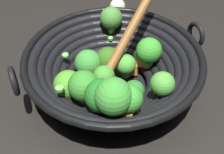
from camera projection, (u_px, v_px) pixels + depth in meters
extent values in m
plane|color=black|center=(113.00, 88.00, 0.60)|extent=(4.00, 4.00, 0.00)
cylinder|color=black|center=(113.00, 87.00, 0.60)|extent=(0.14, 0.14, 0.01)
torus|color=black|center=(113.00, 82.00, 0.59)|extent=(0.18, 0.18, 0.02)
torus|color=black|center=(113.00, 78.00, 0.58)|extent=(0.21, 0.21, 0.02)
torus|color=black|center=(113.00, 75.00, 0.57)|extent=(0.23, 0.23, 0.02)
torus|color=black|center=(113.00, 71.00, 0.56)|extent=(0.26, 0.26, 0.02)
torus|color=black|center=(113.00, 67.00, 0.56)|extent=(0.28, 0.28, 0.02)
torus|color=black|center=(113.00, 63.00, 0.55)|extent=(0.31, 0.31, 0.02)
torus|color=black|center=(113.00, 60.00, 0.54)|extent=(0.33, 0.33, 0.02)
torus|color=black|center=(113.00, 55.00, 0.54)|extent=(0.35, 0.35, 0.01)
torus|color=black|center=(196.00, 34.00, 0.59)|extent=(0.04, 0.05, 0.05)
torus|color=black|center=(14.00, 81.00, 0.49)|extent=(0.04, 0.05, 0.05)
cylinder|color=#6E9D4B|center=(102.00, 109.00, 0.47)|extent=(0.03, 0.03, 0.02)
sphere|color=#217324|center=(101.00, 96.00, 0.44)|extent=(0.05, 0.05, 0.05)
cylinder|color=#63994B|center=(161.00, 93.00, 0.51)|extent=(0.02, 0.02, 0.02)
sphere|color=#4D9F38|center=(162.00, 84.00, 0.49)|extent=(0.04, 0.04, 0.04)
cylinder|color=#72B85E|center=(92.00, 72.00, 0.60)|extent=(0.02, 0.02, 0.02)
sphere|color=#58A833|center=(91.00, 62.00, 0.58)|extent=(0.04, 0.04, 0.04)
cylinder|color=#6FAB4B|center=(70.00, 96.00, 0.53)|extent=(0.03, 0.03, 0.02)
sphere|color=#4C9B2B|center=(68.00, 85.00, 0.51)|extent=(0.05, 0.05, 0.05)
cylinder|color=#549148|center=(125.00, 73.00, 0.59)|extent=(0.03, 0.03, 0.02)
sphere|color=#4C9E38|center=(126.00, 64.00, 0.57)|extent=(0.04, 0.04, 0.04)
cylinder|color=#5A913F|center=(128.00, 111.00, 0.45)|extent=(0.02, 0.02, 0.02)
sphere|color=green|center=(129.00, 99.00, 0.43)|extent=(0.05, 0.05, 0.05)
cylinder|color=#87BD45|center=(89.00, 74.00, 0.60)|extent=(0.04, 0.04, 0.02)
sphere|color=#3B8E36|center=(88.00, 63.00, 0.58)|extent=(0.06, 0.06, 0.06)
cylinder|color=#66994C|center=(85.00, 99.00, 0.49)|extent=(0.03, 0.03, 0.02)
sphere|color=#36862B|center=(84.00, 86.00, 0.47)|extent=(0.05, 0.05, 0.05)
cylinder|color=#66B246|center=(113.00, 110.00, 0.45)|extent=(0.04, 0.04, 0.01)
sphere|color=green|center=(113.00, 97.00, 0.42)|extent=(0.06, 0.06, 0.06)
cylinder|color=#89AC48|center=(108.00, 70.00, 0.61)|extent=(0.02, 0.02, 0.02)
sphere|color=#32621B|center=(108.00, 59.00, 0.59)|extent=(0.05, 0.05, 0.05)
cylinder|color=#5E9643|center=(104.00, 86.00, 0.56)|extent=(0.03, 0.03, 0.02)
sphere|color=#44932F|center=(104.00, 76.00, 0.54)|extent=(0.04, 0.04, 0.04)
cylinder|color=#81AB59|center=(148.00, 62.00, 0.60)|extent=(0.04, 0.03, 0.02)
sphere|color=green|center=(149.00, 51.00, 0.57)|extent=(0.05, 0.05, 0.05)
cylinder|color=#60903E|center=(133.00, 100.00, 0.54)|extent=(0.02, 0.02, 0.01)
sphere|color=#2D722A|center=(134.00, 91.00, 0.52)|extent=(0.04, 0.04, 0.04)
cylinder|color=#7CA751|center=(111.00, 30.00, 0.64)|extent=(0.02, 0.02, 0.02)
sphere|color=#448435|center=(111.00, 18.00, 0.62)|extent=(0.05, 0.05, 0.05)
cube|color=gold|center=(125.00, 112.00, 0.45)|extent=(0.04, 0.04, 0.03)
cube|color=#ECB667|center=(142.00, 58.00, 0.60)|extent=(0.04, 0.04, 0.03)
cube|color=orange|center=(133.00, 68.00, 0.61)|extent=(0.03, 0.03, 0.03)
cube|color=#C77732|center=(115.00, 100.00, 0.52)|extent=(0.04, 0.04, 0.03)
cylinder|color=#6BC651|center=(65.00, 55.00, 0.57)|extent=(0.02, 0.02, 0.01)
cylinder|color=#6BC651|center=(112.00, 80.00, 0.54)|extent=(0.01, 0.01, 0.01)
cylinder|color=#6BC651|center=(60.00, 89.00, 0.47)|extent=(0.02, 0.02, 0.01)
cylinder|color=#6BC651|center=(111.00, 38.00, 0.63)|extent=(0.01, 0.01, 0.01)
cylinder|color=#6BC651|center=(107.00, 63.00, 0.59)|extent=(0.02, 0.02, 0.01)
cylinder|color=#99D166|center=(106.00, 72.00, 0.56)|extent=(0.01, 0.01, 0.01)
cube|color=brown|center=(100.00, 86.00, 0.54)|extent=(0.07, 0.05, 0.01)
cylinder|color=brown|center=(136.00, 19.00, 0.55)|extent=(0.20, 0.02, 0.15)
sphere|color=silver|center=(118.00, 7.00, 0.80)|extent=(0.04, 0.04, 0.04)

